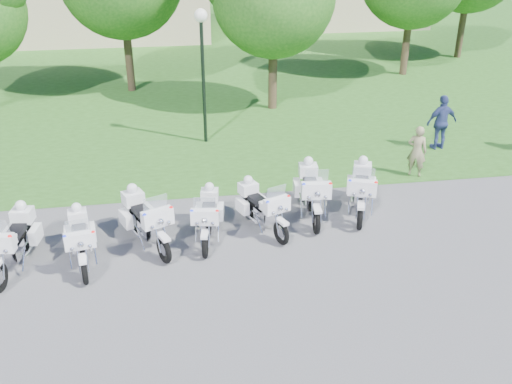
{
  "coord_description": "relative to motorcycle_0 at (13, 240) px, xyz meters",
  "views": [
    {
      "loc": [
        -1.84,
        -11.69,
        7.35
      ],
      "look_at": [
        0.2,
        1.2,
        0.95
      ],
      "focal_mm": 40.0,
      "sensor_mm": 36.0,
      "label": 1
    }
  ],
  "objects": [
    {
      "name": "motorcycle_3",
      "position": [
        4.47,
        0.57,
        -0.05
      ],
      "size": [
        0.93,
        2.17,
        1.46
      ],
      "rotation": [
        0.0,
        0.0,
        2.98
      ],
      "color": "black",
      "rests_on": "ground"
    },
    {
      "name": "ground",
      "position": [
        5.55,
        -0.17,
        -0.66
      ],
      "size": [
        100.0,
        100.0,
        0.0
      ],
      "primitive_type": "plane",
      "color": "#56575C",
      "rests_on": "ground"
    },
    {
      "name": "building_west",
      "position": [
        -0.45,
        27.83,
        1.41
      ],
      "size": [
        14.56,
        8.32,
        4.1
      ],
      "color": "#C2AA8C",
      "rests_on": "ground"
    },
    {
      "name": "motorcycle_2",
      "position": [
        2.96,
        0.52,
        0.01
      ],
      "size": [
        1.39,
        2.26,
        1.62
      ],
      "rotation": [
        0.0,
        0.0,
        3.56
      ],
      "color": "black",
      "rests_on": "ground"
    },
    {
      "name": "motorcycle_1",
      "position": [
        1.48,
        -0.07,
        -0.05
      ],
      "size": [
        0.93,
        2.17,
        1.47
      ],
      "rotation": [
        0.0,
        0.0,
        3.3
      ],
      "color": "black",
      "rests_on": "ground"
    },
    {
      "name": "grass_lawn",
      "position": [
        5.55,
        26.83,
        -0.66
      ],
      "size": [
        100.0,
        48.0,
        0.01
      ],
      "primitive_type": "cube",
      "color": "#2C5B1D",
      "rests_on": "ground"
    },
    {
      "name": "motorcycle_0",
      "position": [
        0.0,
        0.0,
        0.0
      ],
      "size": [
        0.96,
        2.35,
        1.58
      ],
      "rotation": [
        0.0,
        0.0,
        3.01
      ],
      "color": "black",
      "rests_on": "ground"
    },
    {
      "name": "motorcycle_5",
      "position": [
        7.3,
        1.38,
        0.03
      ],
      "size": [
        0.96,
        2.46,
        1.65
      ],
      "rotation": [
        0.0,
        0.0,
        3.03
      ],
      "color": "black",
      "rests_on": "ground"
    },
    {
      "name": "motorcycle_6",
      "position": [
        8.68,
        1.34,
        0.01
      ],
      "size": [
        1.28,
        2.31,
        1.61
      ],
      "rotation": [
        0.0,
        0.0,
        2.81
      ],
      "color": "black",
      "rests_on": "ground"
    },
    {
      "name": "bystander_a",
      "position": [
        11.09,
        3.33,
        0.15
      ],
      "size": [
        0.7,
        0.64,
        1.62
      ],
      "primitive_type": "imported",
      "rotation": [
        0.0,
        0.0,
        2.6
      ],
      "color": "gray",
      "rests_on": "ground"
    },
    {
      "name": "motorcycle_4",
      "position": [
        5.87,
        0.84,
        -0.04
      ],
      "size": [
        1.24,
        2.09,
        1.48
      ],
      "rotation": [
        0.0,
        0.0,
        3.52
      ],
      "color": "black",
      "rests_on": "ground"
    },
    {
      "name": "bystander_c",
      "position": [
        12.83,
        5.35,
        0.28
      ],
      "size": [
        1.16,
        0.59,
        1.89
      ],
      "primitive_type": "imported",
      "rotation": [
        0.0,
        0.0,
        3.26
      ],
      "color": "navy",
      "rests_on": "ground"
    },
    {
      "name": "lamp_post",
      "position": [
        4.92,
        7.28,
        2.76
      ],
      "size": [
        0.44,
        0.44,
        4.58
      ],
      "color": "black",
      "rests_on": "ground"
    }
  ]
}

